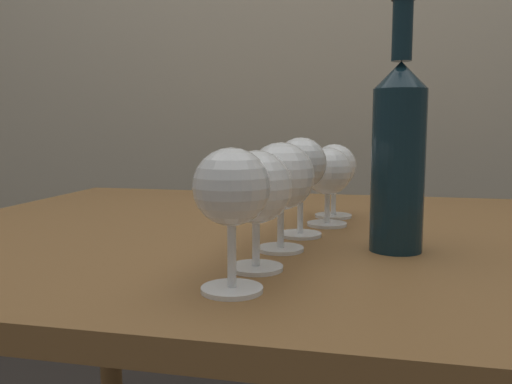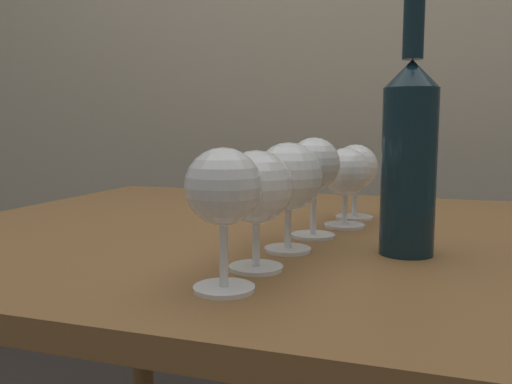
% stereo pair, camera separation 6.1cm
% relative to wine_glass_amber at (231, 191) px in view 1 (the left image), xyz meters
% --- Properties ---
extents(dining_table, '(1.15, 0.92, 0.71)m').
position_rel_wine_glass_amber_xyz_m(dining_table, '(-0.02, 0.33, -0.19)').
color(dining_table, brown).
rests_on(dining_table, ground_plane).
extents(wine_glass_amber, '(0.08, 0.08, 0.14)m').
position_rel_wine_glass_amber_xyz_m(wine_glass_amber, '(0.00, 0.00, 0.00)').
color(wine_glass_amber, white).
rests_on(wine_glass_amber, dining_table).
extents(wine_glass_merlot, '(0.08, 0.08, 0.14)m').
position_rel_wine_glass_amber_xyz_m(wine_glass_merlot, '(0.01, 0.09, -0.01)').
color(wine_glass_merlot, white).
rests_on(wine_glass_merlot, dining_table).
extents(wine_glass_chardonnay, '(0.09, 0.09, 0.14)m').
position_rel_wine_glass_amber_xyz_m(wine_glass_chardonnay, '(0.02, 0.19, -0.01)').
color(wine_glass_chardonnay, white).
rests_on(wine_glass_chardonnay, dining_table).
extents(wine_glass_pinot, '(0.08, 0.08, 0.15)m').
position_rel_wine_glass_amber_xyz_m(wine_glass_pinot, '(0.03, 0.29, 0.00)').
color(wine_glass_pinot, white).
rests_on(wine_glass_pinot, dining_table).
extents(wine_glass_rose, '(0.08, 0.08, 0.13)m').
position_rel_wine_glass_amber_xyz_m(wine_glass_rose, '(0.06, 0.38, -0.01)').
color(wine_glass_rose, white).
rests_on(wine_glass_rose, dining_table).
extents(wine_glass_cabernet, '(0.08, 0.08, 0.13)m').
position_rel_wine_glass_amber_xyz_m(wine_glass_cabernet, '(0.06, 0.46, -0.01)').
color(wine_glass_cabernet, white).
rests_on(wine_glass_cabernet, dining_table).
extents(wine_bottle, '(0.07, 0.07, 0.33)m').
position_rel_wine_glass_amber_xyz_m(wine_bottle, '(0.17, 0.22, 0.03)').
color(wine_bottle, '#0F232D').
rests_on(wine_bottle, dining_table).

